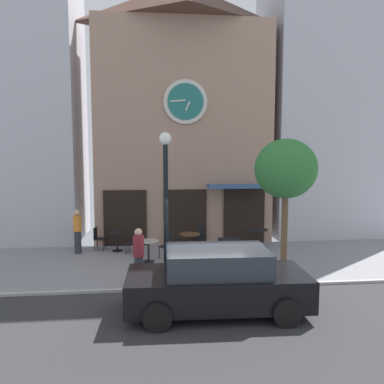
{
  "coord_description": "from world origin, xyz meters",
  "views": [
    {
      "loc": [
        -1.55,
        -10.22,
        3.84
      ],
      "look_at": [
        -0.23,
        2.65,
        2.47
      ],
      "focal_mm": 35.42,
      "sensor_mm": 36.0,
      "label": 1
    }
  ],
  "objects_px": {
    "cafe_chair_mid_row": "(98,237)",
    "parked_car_black": "(217,281)",
    "cafe_table_leftmost": "(148,247)",
    "cafe_table_center_right": "(232,244)",
    "street_tree": "(286,170)",
    "cafe_table_center_left": "(117,238)",
    "pedestrian_maroon": "(139,256)",
    "cafe_chair_near_lamp": "(201,235)",
    "cafe_chair_facing_wall": "(134,240)",
    "cafe_table_rightmost": "(258,234)",
    "cafe_chair_facing_street": "(224,248)",
    "cafe_chair_corner": "(168,244)",
    "cafe_table_near_door": "(190,239)",
    "street_lamp": "(166,208)",
    "pedestrian_orange": "(78,231)"
  },
  "relations": [
    {
      "from": "cafe_table_center_left",
      "to": "cafe_table_rightmost",
      "type": "relative_size",
      "value": 0.96
    },
    {
      "from": "cafe_table_rightmost",
      "to": "pedestrian_maroon",
      "type": "height_order",
      "value": "pedestrian_maroon"
    },
    {
      "from": "street_lamp",
      "to": "parked_car_black",
      "type": "height_order",
      "value": "street_lamp"
    },
    {
      "from": "cafe_table_leftmost",
      "to": "cafe_table_near_door",
      "type": "bearing_deg",
      "value": 34.48
    },
    {
      "from": "cafe_chair_mid_row",
      "to": "pedestrian_maroon",
      "type": "xyz_separation_m",
      "value": [
        1.75,
        -4.15,
        0.33
      ]
    },
    {
      "from": "parked_car_black",
      "to": "street_tree",
      "type": "bearing_deg",
      "value": 44.62
    },
    {
      "from": "cafe_chair_mid_row",
      "to": "cafe_table_center_left",
      "type": "bearing_deg",
      "value": -17.55
    },
    {
      "from": "cafe_table_leftmost",
      "to": "cafe_chair_facing_wall",
      "type": "relative_size",
      "value": 0.85
    },
    {
      "from": "cafe_chair_near_lamp",
      "to": "cafe_chair_facing_wall",
      "type": "height_order",
      "value": "same"
    },
    {
      "from": "cafe_table_leftmost",
      "to": "pedestrian_maroon",
      "type": "xyz_separation_m",
      "value": [
        -0.25,
        -2.3,
        0.31
      ]
    },
    {
      "from": "pedestrian_orange",
      "to": "pedestrian_maroon",
      "type": "bearing_deg",
      "value": -56.99
    },
    {
      "from": "cafe_chair_facing_wall",
      "to": "parked_car_black",
      "type": "relative_size",
      "value": 0.21
    },
    {
      "from": "cafe_chair_near_lamp",
      "to": "cafe_chair_facing_wall",
      "type": "bearing_deg",
      "value": -168.93
    },
    {
      "from": "street_tree",
      "to": "cafe_chair_facing_wall",
      "type": "distance_m",
      "value": 6.31
    },
    {
      "from": "street_tree",
      "to": "cafe_chair_near_lamp",
      "type": "relative_size",
      "value": 4.72
    },
    {
      "from": "street_lamp",
      "to": "cafe_chair_near_lamp",
      "type": "height_order",
      "value": "street_lamp"
    },
    {
      "from": "cafe_chair_mid_row",
      "to": "parked_car_black",
      "type": "relative_size",
      "value": 0.21
    },
    {
      "from": "cafe_table_leftmost",
      "to": "cafe_table_center_right",
      "type": "relative_size",
      "value": 1.06
    },
    {
      "from": "cafe_chair_facing_street",
      "to": "pedestrian_maroon",
      "type": "bearing_deg",
      "value": -146.08
    },
    {
      "from": "street_tree",
      "to": "parked_car_black",
      "type": "relative_size",
      "value": 0.98
    },
    {
      "from": "cafe_table_leftmost",
      "to": "cafe_table_near_door",
      "type": "relative_size",
      "value": 0.98
    },
    {
      "from": "cafe_table_near_door",
      "to": "pedestrian_maroon",
      "type": "height_order",
      "value": "pedestrian_maroon"
    },
    {
      "from": "cafe_chair_corner",
      "to": "parked_car_black",
      "type": "relative_size",
      "value": 0.21
    },
    {
      "from": "cafe_chair_mid_row",
      "to": "pedestrian_orange",
      "type": "distance_m",
      "value": 0.86
    },
    {
      "from": "cafe_table_center_right",
      "to": "cafe_chair_corner",
      "type": "relative_size",
      "value": 0.8
    },
    {
      "from": "street_tree",
      "to": "cafe_chair_mid_row",
      "type": "distance_m",
      "value": 7.75
    },
    {
      "from": "cafe_table_center_right",
      "to": "pedestrian_maroon",
      "type": "height_order",
      "value": "pedestrian_maroon"
    },
    {
      "from": "cafe_table_center_right",
      "to": "cafe_chair_mid_row",
      "type": "distance_m",
      "value": 5.26
    },
    {
      "from": "street_tree",
      "to": "cafe_chair_facing_street",
      "type": "distance_m",
      "value": 3.53
    },
    {
      "from": "cafe_table_rightmost",
      "to": "cafe_chair_corner",
      "type": "bearing_deg",
      "value": -163.75
    },
    {
      "from": "cafe_chair_corner",
      "to": "pedestrian_maroon",
      "type": "relative_size",
      "value": 0.54
    },
    {
      "from": "street_tree",
      "to": "cafe_chair_corner",
      "type": "distance_m",
      "value": 5.04
    },
    {
      "from": "cafe_table_near_door",
      "to": "cafe_chair_near_lamp",
      "type": "bearing_deg",
      "value": 52.44
    },
    {
      "from": "cafe_table_rightmost",
      "to": "cafe_chair_facing_street",
      "type": "relative_size",
      "value": 0.88
    },
    {
      "from": "cafe_table_center_right",
      "to": "cafe_chair_near_lamp",
      "type": "bearing_deg",
      "value": 124.69
    },
    {
      "from": "street_tree",
      "to": "parked_car_black",
      "type": "xyz_separation_m",
      "value": [
        -2.53,
        -2.5,
        -2.54
      ]
    },
    {
      "from": "cafe_chair_corner",
      "to": "cafe_table_rightmost",
      "type": "bearing_deg",
      "value": 16.25
    },
    {
      "from": "cafe_table_rightmost",
      "to": "parked_car_black",
      "type": "height_order",
      "value": "parked_car_black"
    },
    {
      "from": "pedestrian_maroon",
      "to": "cafe_chair_facing_wall",
      "type": "bearing_deg",
      "value": 95.06
    },
    {
      "from": "cafe_table_center_left",
      "to": "pedestrian_maroon",
      "type": "bearing_deg",
      "value": -75.98
    },
    {
      "from": "cafe_chair_near_lamp",
      "to": "pedestrian_maroon",
      "type": "bearing_deg",
      "value": -119.89
    },
    {
      "from": "street_tree",
      "to": "cafe_chair_corner",
      "type": "height_order",
      "value": "street_tree"
    },
    {
      "from": "cafe_table_center_left",
      "to": "cafe_table_leftmost",
      "type": "distance_m",
      "value": 2.02
    },
    {
      "from": "cafe_chair_corner",
      "to": "cafe_chair_facing_wall",
      "type": "distance_m",
      "value": 1.47
    },
    {
      "from": "cafe_chair_facing_wall",
      "to": "cafe_chair_facing_street",
      "type": "height_order",
      "value": "same"
    },
    {
      "from": "street_tree",
      "to": "cafe_table_center_right",
      "type": "bearing_deg",
      "value": 119.04
    },
    {
      "from": "cafe_table_center_left",
      "to": "cafe_chair_facing_street",
      "type": "xyz_separation_m",
      "value": [
        3.84,
        -1.98,
        0.01
      ]
    },
    {
      "from": "cafe_table_center_right",
      "to": "pedestrian_maroon",
      "type": "relative_size",
      "value": 0.43
    },
    {
      "from": "cafe_table_rightmost",
      "to": "cafe_chair_facing_wall",
      "type": "height_order",
      "value": "cafe_chair_facing_wall"
    },
    {
      "from": "cafe_table_leftmost",
      "to": "cafe_table_center_right",
      "type": "height_order",
      "value": "cafe_table_leftmost"
    }
  ]
}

